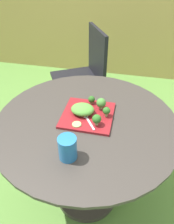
% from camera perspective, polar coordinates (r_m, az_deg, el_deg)
% --- Properties ---
extents(ground_plane, '(12.00, 12.00, 0.00)m').
position_cam_1_polar(ground_plane, '(1.73, -0.10, -20.58)').
color(ground_plane, '#568438').
extents(bamboo_fence, '(8.00, 0.08, 1.61)m').
position_cam_1_polar(bamboo_fence, '(2.92, 8.95, 24.40)').
color(bamboo_fence, tan).
rests_on(bamboo_fence, ground_plane).
extents(patio_table, '(0.99, 0.99, 0.72)m').
position_cam_1_polar(patio_table, '(1.33, -0.12, -9.59)').
color(patio_table, '#38332D').
rests_on(patio_table, ground_plane).
extents(patio_chair, '(0.60, 0.60, 0.90)m').
position_cam_1_polar(patio_chair, '(2.08, -0.32, 10.92)').
color(patio_chair, black).
rests_on(patio_chair, ground_plane).
extents(salad_plate, '(0.28, 0.28, 0.01)m').
position_cam_1_polar(salad_plate, '(1.19, 0.13, -0.79)').
color(salad_plate, maroon).
rests_on(salad_plate, patio_table).
extents(drinking_glass, '(0.08, 0.08, 0.11)m').
position_cam_1_polar(drinking_glass, '(0.96, -5.11, -9.66)').
color(drinking_glass, '#236BA8').
rests_on(drinking_glass, patio_table).
extents(fork, '(0.10, 0.14, 0.00)m').
position_cam_1_polar(fork, '(1.15, 0.09, -1.85)').
color(fork, silver).
rests_on(fork, salad_plate).
extents(lettuce_mound, '(0.13, 0.11, 0.05)m').
position_cam_1_polar(lettuce_mound, '(1.18, -1.17, 0.70)').
color(lettuce_mound, '#519338').
rests_on(lettuce_mound, salad_plate).
extents(broccoli_floret_0, '(0.05, 0.05, 0.07)m').
position_cam_1_polar(broccoli_floret_0, '(1.21, 3.74, 2.37)').
color(broccoli_floret_0, '#99B770').
rests_on(broccoli_floret_0, salad_plate).
extents(broccoli_floret_1, '(0.04, 0.04, 0.05)m').
position_cam_1_polar(broccoli_floret_1, '(1.25, 1.34, 3.32)').
color(broccoli_floret_1, '#99B770').
rests_on(broccoli_floret_1, salad_plate).
extents(broccoli_floret_2, '(0.04, 0.04, 0.06)m').
position_cam_1_polar(broccoli_floret_2, '(1.16, 5.14, 0.29)').
color(broccoli_floret_2, '#99B770').
rests_on(broccoli_floret_2, salad_plate).
extents(broccoli_floret_3, '(0.05, 0.05, 0.06)m').
position_cam_1_polar(broccoli_floret_3, '(1.10, 2.58, -1.90)').
color(broccoli_floret_3, '#99B770').
rests_on(broccoli_floret_3, salad_plate).
extents(cucumber_slice_0, '(0.05, 0.05, 0.01)m').
position_cam_1_polar(cucumber_slice_0, '(1.12, -2.74, -3.25)').
color(cucumber_slice_0, '#8EB766').
rests_on(cucumber_slice_0, salad_plate).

